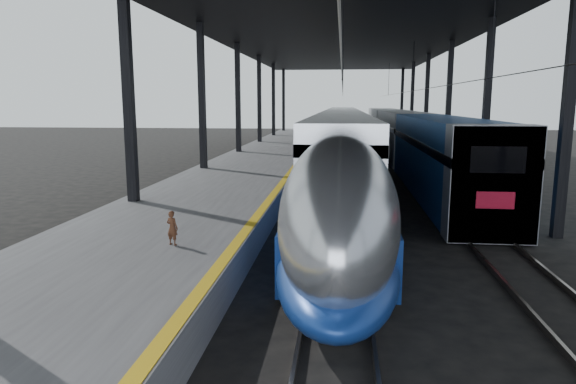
# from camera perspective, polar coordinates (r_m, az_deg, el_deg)

# --- Properties ---
(ground) EXTENTS (160.00, 160.00, 0.00)m
(ground) POSITION_cam_1_polar(r_m,az_deg,el_deg) (14.36, -2.52, -9.12)
(ground) COLOR black
(ground) RESTS_ON ground
(platform) EXTENTS (6.00, 80.00, 1.00)m
(platform) POSITION_cam_1_polar(r_m,az_deg,el_deg) (34.13, -3.35, 2.86)
(platform) COLOR #4C4C4F
(platform) RESTS_ON ground
(yellow_strip) EXTENTS (0.30, 80.00, 0.01)m
(yellow_strip) POSITION_cam_1_polar(r_m,az_deg,el_deg) (33.73, 1.34, 3.66)
(yellow_strip) COLOR gold
(yellow_strip) RESTS_ON platform
(rails) EXTENTS (6.52, 80.00, 0.16)m
(rails) POSITION_cam_1_polar(r_m,az_deg,el_deg) (33.82, 10.16, 1.94)
(rails) COLOR slate
(rails) RESTS_ON ground
(canopy) EXTENTS (18.00, 75.00, 9.47)m
(canopy) POSITION_cam_1_polar(r_m,az_deg,el_deg) (33.71, 6.02, 17.42)
(canopy) COLOR black
(canopy) RESTS_ON ground
(tgv_train) EXTENTS (2.85, 65.20, 4.08)m
(tgv_train) POSITION_cam_1_polar(r_m,az_deg,el_deg) (39.53, 6.00, 5.84)
(tgv_train) COLOR #ADAFB4
(tgv_train) RESTS_ON ground
(second_train) EXTENTS (2.88, 56.05, 3.97)m
(second_train) POSITION_cam_1_polar(r_m,az_deg,el_deg) (44.57, 12.49, 6.25)
(second_train) COLOR navy
(second_train) RESTS_ON ground
(child) EXTENTS (0.39, 0.32, 0.91)m
(child) POSITION_cam_1_polar(r_m,az_deg,el_deg) (13.73, -12.74, -3.91)
(child) COLOR #482818
(child) RESTS_ON platform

